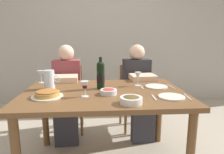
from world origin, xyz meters
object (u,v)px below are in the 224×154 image
Objects in this scene: dining_table at (104,101)px; salad_bowl at (109,91)px; wine_glass_left_diner at (41,74)px; wine_glass_centre at (138,76)px; chair_left at (69,93)px; diner_left at (67,89)px; dinner_plate_right_setting at (172,97)px; olive_bowl at (131,100)px; chair_right at (134,92)px; wine_glass_right_diner at (85,86)px; diner_right at (139,88)px; water_pitcher at (50,81)px; wine_bottle at (101,75)px; baked_tart at (47,94)px; dinner_plate_left_setting at (156,87)px.

salad_bowl reaches higher than dining_table.
wine_glass_left_diner is 1.05m from wine_glass_centre.
diner_left is at bearing 89.44° from chair_left.
dining_table is at bearing 157.72° from dinner_plate_right_setting.
chair_right is at bearing 78.73° from olive_bowl.
dining_table is 1.29× the size of diner_left.
dinner_plate_right_setting reaches higher than dining_table.
diner_left is (-1.00, 0.87, -0.15)m from dinner_plate_right_setting.
diner_right is (0.63, 0.80, -0.24)m from wine_glass_right_diner.
water_pitcher reaches higher than chair_left.
wine_glass_right_diner reaches higher than salad_bowl.
diner_right is (0.49, 0.54, -0.28)m from wine_bottle.
wine_glass_centre is (0.52, 0.35, 0.00)m from wine_glass_right_diner.
wine_glass_left_diner is at bearing 153.08° from dinner_plate_right_setting.
dinner_plate_right_setting is (1.08, -0.35, -0.08)m from water_pitcher.
diner_left is (-0.41, 0.53, -0.28)m from wine_bottle.
water_pitcher reaches higher than olive_bowl.
wine_glass_right_diner is at bearing -146.26° from wine_glass_centre.
wine_glass_right_diner is 0.74m from dinner_plate_right_setting.
dining_table is 1.72× the size of chair_left.
baked_tart is 0.23× the size of diner_right.
chair_right is (0.61, 1.03, -0.36)m from wine_glass_right_diner.
olive_bowl is (0.22, -0.47, -0.10)m from wine_bottle.
wine_bottle is 2.16× the size of wine_glass_centre.
salad_bowl is 0.86× the size of olive_bowl.
olive_bowl reaches higher than dining_table.
olive_bowl is at bearing -41.13° from wine_glass_left_diner.
wine_glass_centre is 0.48m from dinner_plate_right_setting.
baked_tart is at bearing 83.60° from diner_left.
wine_glass_right_diner reaches higher than dinner_plate_right_setting.
salad_bowl is 0.66× the size of dinner_plate_left_setting.
wine_glass_right_diner is at bearing 149.76° from olive_bowl.
chair_left is 0.90m from chair_right.
diner_left is at bearing 152.25° from dinner_plate_left_setting.
dinner_plate_left_setting is at bearing 94.54° from dinner_plate_right_setting.
olive_bowl is (0.20, -0.36, 0.12)m from dining_table.
dinner_plate_left_setting is 0.35m from dinner_plate_right_setting.
wine_glass_left_diner is (-0.71, 0.50, 0.07)m from salad_bowl.
olive_bowl reaches higher than salad_bowl.
salad_bowl is (0.56, -0.22, -0.06)m from water_pitcher.
diner_left is at bearing 139.22° from dinner_plate_right_setting.
wine_glass_centre reaches higher than wine_glass_left_diner.
baked_tart is at bearing -70.60° from wine_glass_left_diner.
wine_glass_left_diner is (-0.65, 0.29, -0.04)m from wine_bottle.
dining_table is 8.07× the size of water_pitcher.
olive_bowl is 0.20× the size of chair_left.
dinner_plate_right_setting is at bearing -4.59° from baked_tart.
diner_right reaches higher than salad_bowl.
baked_tart is 1.95× the size of wine_glass_right_diner.
wine_bottle is at bearing 124.65° from diner_left.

